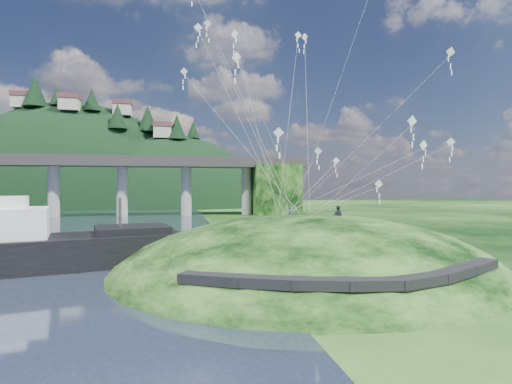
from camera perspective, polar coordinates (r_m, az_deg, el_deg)
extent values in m
plane|color=black|center=(33.26, -4.82, -12.35)|extent=(320.00, 320.00, 0.00)
ellipsoid|color=black|center=(37.25, 7.47, -13.27)|extent=(36.00, 32.00, 13.00)
cube|color=black|center=(24.90, -6.15, -12.13)|extent=(4.32, 3.62, 0.71)
cube|color=black|center=(23.76, 1.63, -12.61)|extent=(4.10, 2.97, 0.61)
cube|color=black|center=(23.69, 9.46, -12.68)|extent=(3.85, 2.37, 0.62)
cube|color=black|center=(24.51, 16.56, -12.35)|extent=(3.62, 1.83, 0.66)
cube|color=black|center=(26.19, 22.28, -11.50)|extent=(3.82, 2.27, 0.68)
cube|color=black|center=(28.64, 26.28, -10.25)|extent=(4.11, 2.97, 0.71)
cube|color=black|center=(31.68, 28.89, -9.15)|extent=(4.26, 3.43, 0.66)
cylinder|color=gray|center=(105.99, -26.93, 0.25)|extent=(2.60, 2.60, 13.00)
cylinder|color=gray|center=(102.95, -18.58, 0.29)|extent=(2.60, 2.60, 13.00)
cylinder|color=gray|center=(102.19, -9.93, 0.32)|extent=(2.60, 2.60, 13.00)
cylinder|color=gray|center=(103.77, -1.34, 0.35)|extent=(2.60, 2.60, 13.00)
cube|color=black|center=(105.34, 2.68, 0.36)|extent=(12.00, 11.00, 13.00)
ellipsoid|color=black|center=(162.83, -24.34, -3.91)|extent=(96.00, 68.00, 88.00)
ellipsoid|color=black|center=(151.19, -11.92, -5.74)|extent=(76.00, 56.00, 72.00)
cone|color=black|center=(157.06, -29.01, 12.47)|extent=(8.01, 8.01, 10.54)
cone|color=black|center=(154.34, -26.54, 12.18)|extent=(4.97, 4.97, 6.54)
cone|color=black|center=(149.66, -22.40, 12.10)|extent=(5.83, 5.83, 7.67)
cone|color=black|center=(142.34, -19.17, 10.20)|extent=(6.47, 6.47, 8.51)
cone|color=black|center=(148.33, -15.22, 10.10)|extent=(7.13, 7.13, 9.38)
cone|color=black|center=(142.62, -11.24, 9.12)|extent=(6.56, 6.56, 8.63)
cone|color=black|center=(148.28, -8.94, 8.74)|extent=(4.88, 4.88, 6.42)
cube|color=beige|center=(161.17, -30.41, 10.98)|extent=(6.00, 5.00, 4.00)
cube|color=brown|center=(161.66, -30.41, 11.92)|extent=(6.40, 5.40, 1.60)
cube|color=beige|center=(148.62, -25.09, 11.22)|extent=(6.00, 5.00, 4.00)
cube|color=brown|center=(149.13, -25.10, 12.24)|extent=(6.40, 5.40, 1.60)
cube|color=beige|center=(151.60, -18.55, 11.02)|extent=(6.00, 5.00, 4.00)
cube|color=brown|center=(152.10, -18.55, 12.02)|extent=(6.40, 5.40, 1.60)
cube|color=beige|center=(143.37, -13.21, 8.27)|extent=(6.00, 5.00, 4.00)
cube|color=brown|center=(143.74, -13.21, 9.34)|extent=(6.40, 5.40, 1.60)
cube|color=black|center=(41.55, -28.27, -7.71)|extent=(25.80, 12.27, 2.94)
cube|color=black|center=(41.56, -17.28, -5.12)|extent=(7.90, 7.05, 0.68)
cylinder|color=#2D2B2B|center=(41.30, -18.85, -3.11)|extent=(0.27, 0.27, 3.40)
cube|color=#322714|center=(40.69, -17.07, -9.29)|extent=(13.80, 2.44, 0.34)
cylinder|color=#322714|center=(41.61, -25.30, -9.46)|extent=(0.29, 0.29, 0.98)
cylinder|color=#322714|center=(41.07, -21.23, -9.57)|extent=(0.29, 0.29, 0.98)
cylinder|color=#322714|center=(40.74, -17.07, -9.63)|extent=(0.29, 0.29, 0.98)
cylinder|color=#322714|center=(40.62, -12.86, -9.64)|extent=(0.29, 0.29, 0.98)
cylinder|color=#322714|center=(40.71, -8.65, -9.60)|extent=(0.29, 0.29, 0.98)
imported|color=#292B37|center=(36.97, 4.89, -2.05)|extent=(0.60, 0.44, 1.51)
imported|color=#292B37|center=(36.55, 11.60, -1.93)|extent=(1.10, 1.09, 1.79)
cube|color=white|center=(39.91, -6.92, 22.78)|extent=(0.69, 0.26, 0.67)
cube|color=white|center=(39.73, -6.92, 22.12)|extent=(0.09, 0.03, 0.40)
cube|color=white|center=(39.55, -6.92, 21.45)|extent=(0.09, 0.03, 0.40)
cube|color=white|center=(39.38, -6.92, 20.78)|extent=(0.09, 0.03, 0.40)
cube|color=white|center=(47.69, 6.04, 21.40)|extent=(0.79, 0.21, 0.78)
cube|color=white|center=(47.50, 6.04, 20.77)|extent=(0.10, 0.05, 0.46)
cube|color=white|center=(47.31, 6.04, 20.13)|extent=(0.10, 0.05, 0.46)
cube|color=white|center=(47.13, 6.04, 19.49)|extent=(0.10, 0.05, 0.46)
cube|color=white|center=(37.48, -3.07, 21.58)|extent=(0.58, 0.54, 0.74)
cube|color=white|center=(37.29, -3.07, 20.82)|extent=(0.09, 0.06, 0.44)
cube|color=white|center=(37.12, -3.07, 20.04)|extent=(0.09, 0.06, 0.44)
cube|color=white|center=(36.95, -3.07, 19.26)|extent=(0.09, 0.06, 0.44)
cube|color=white|center=(34.22, 21.40, 9.41)|extent=(0.88, 0.23, 0.87)
cube|color=white|center=(34.13, 21.39, 8.38)|extent=(0.11, 0.06, 0.51)
cube|color=white|center=(34.06, 21.38, 7.34)|extent=(0.11, 0.06, 0.51)
cube|color=white|center=(34.00, 21.38, 6.29)|extent=(0.11, 0.06, 0.51)
cube|color=white|center=(46.82, 6.97, 21.13)|extent=(0.49, 0.63, 0.74)
cube|color=white|center=(46.64, 6.97, 20.51)|extent=(0.09, 0.07, 0.44)
cube|color=white|center=(46.46, 6.97, 19.88)|extent=(0.09, 0.07, 0.44)
cube|color=white|center=(46.29, 6.96, 19.25)|extent=(0.09, 0.07, 0.44)
cube|color=white|center=(36.54, -8.91, 24.97)|extent=(0.09, 0.03, 0.40)
cube|color=white|center=(38.56, -8.29, 22.25)|extent=(0.76, 0.22, 0.75)
cube|color=white|center=(38.37, -8.28, 21.50)|extent=(0.10, 0.04, 0.44)
cube|color=white|center=(38.18, -8.28, 20.75)|extent=(0.10, 0.04, 0.44)
cube|color=white|center=(38.00, -8.28, 19.99)|extent=(0.10, 0.04, 0.44)
cube|color=white|center=(38.41, 8.89, 5.79)|extent=(0.72, 0.24, 0.71)
cube|color=white|center=(38.37, 8.89, 5.02)|extent=(0.10, 0.03, 0.42)
cube|color=white|center=(38.34, 8.88, 4.25)|extent=(0.10, 0.03, 0.42)
cube|color=white|center=(38.31, 8.88, 3.48)|extent=(0.10, 0.03, 0.42)
cube|color=white|center=(29.79, -2.82, 18.66)|extent=(0.59, 0.57, 0.76)
cube|color=white|center=(29.63, -2.82, 17.64)|extent=(0.10, 0.07, 0.45)
cube|color=white|center=(29.48, -2.82, 16.62)|extent=(0.10, 0.07, 0.45)
cube|color=white|center=(29.33, -2.81, 15.58)|extent=(0.10, 0.07, 0.45)
cube|color=white|center=(28.15, 3.24, 8.48)|extent=(0.73, 0.23, 0.74)
cube|color=white|center=(28.09, 3.24, 7.41)|extent=(0.10, 0.02, 0.43)
cube|color=white|center=(28.04, 3.24, 6.34)|extent=(0.10, 0.02, 0.43)
cube|color=white|center=(27.99, 3.24, 5.26)|extent=(0.10, 0.02, 0.43)
cube|color=white|center=(35.61, 17.13, 1.10)|extent=(0.71, 0.21, 0.71)
cube|color=white|center=(35.62, 17.13, 0.29)|extent=(0.09, 0.02, 0.42)
cube|color=white|center=(35.63, 17.12, -0.53)|extent=(0.09, 0.02, 0.42)
cube|color=white|center=(35.64, 17.12, -1.35)|extent=(0.09, 0.02, 0.42)
cube|color=white|center=(42.70, 11.38, 4.41)|extent=(0.63, 0.41, 0.72)
cube|color=white|center=(42.67, 11.38, 3.72)|extent=(0.09, 0.05, 0.42)
cube|color=white|center=(42.65, 11.38, 3.03)|extent=(0.09, 0.05, 0.42)
cube|color=white|center=(42.63, 11.37, 2.35)|extent=(0.09, 0.05, 0.42)
cube|color=white|center=(35.11, 26.04, 17.53)|extent=(0.73, 0.27, 0.70)
cube|color=white|center=(34.97, 26.04, 16.72)|extent=(0.09, 0.05, 0.42)
cube|color=white|center=(34.83, 26.03, 15.91)|extent=(0.09, 0.05, 0.42)
cube|color=white|center=(34.70, 26.02, 15.09)|extent=(0.09, 0.05, 0.42)
cube|color=white|center=(35.49, 26.07, 6.46)|extent=(0.57, 0.42, 0.65)
cube|color=white|center=(35.44, 26.06, 5.69)|extent=(0.09, 0.04, 0.39)
cube|color=white|center=(35.41, 26.06, 4.92)|extent=(0.09, 0.04, 0.39)
cube|color=white|center=(35.38, 26.05, 4.15)|extent=(0.09, 0.04, 0.39)
cube|color=white|center=(44.61, -10.25, 16.58)|extent=(0.76, 0.33, 0.77)
cube|color=white|center=(44.47, -10.25, 15.88)|extent=(0.10, 0.03, 0.46)
cube|color=white|center=(44.32, -10.25, 15.17)|extent=(0.10, 0.03, 0.46)
cube|color=white|center=(44.19, -10.24, 14.47)|extent=(0.10, 0.03, 0.46)
cube|color=white|center=(36.02, 22.81, 6.18)|extent=(0.81, 0.22, 0.82)
cube|color=white|center=(35.97, 22.81, 5.26)|extent=(0.11, 0.06, 0.47)
cube|color=white|center=(35.93, 22.80, 4.34)|extent=(0.11, 0.06, 0.47)
cube|color=white|center=(35.90, 22.80, 3.42)|extent=(0.11, 0.06, 0.47)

